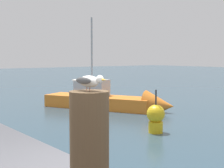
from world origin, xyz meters
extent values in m
cylinder|color=#4C3823|center=(0.24, -0.45, 1.59)|extent=(0.35, 0.35, 0.90)
cylinder|color=tan|center=(0.23, -0.47, 2.06)|extent=(0.01, 0.01, 0.04)
cylinder|color=tan|center=(0.23, -0.43, 2.06)|extent=(0.01, 0.01, 0.04)
ellipsoid|color=silver|center=(0.24, -0.45, 2.13)|extent=(0.24, 0.12, 0.10)
sphere|color=silver|center=(0.37, -0.43, 2.16)|extent=(0.06, 0.06, 0.06)
cone|color=gold|center=(0.42, -0.42, 2.15)|extent=(0.05, 0.03, 0.02)
cube|color=silver|center=(0.10, -0.47, 2.13)|extent=(0.08, 0.09, 0.01)
ellipsoid|color=#3C3C3C|center=(0.24, -0.51, 2.14)|extent=(0.19, 0.06, 0.06)
ellipsoid|color=#3C3C3C|center=(0.22, -0.39, 2.14)|extent=(0.19, 0.06, 0.06)
cube|color=orange|center=(-9.69, 6.69, 0.28)|extent=(5.10, 3.44, 0.55)
cone|color=orange|center=(-7.14, 7.96, 0.30)|extent=(1.63, 1.63, 1.22)
cube|color=#B2B2B7|center=(-10.01, 6.54, 0.92)|extent=(1.68, 1.42, 0.74)
cylinder|color=#A5A5A8|center=(-10.01, 6.54, 2.68)|extent=(0.08, 0.08, 2.78)
cylinder|color=yellow|center=(-4.61, 5.22, 0.17)|extent=(0.44, 0.44, 0.35)
sphere|color=yellow|center=(-4.61, 5.22, 0.59)|extent=(0.56, 0.56, 0.56)
cylinder|color=#2D2D2D|center=(-4.61, 5.22, 1.08)|extent=(0.05, 0.05, 0.50)
camera|label=1|loc=(2.66, -2.07, 2.35)|focal=54.31mm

